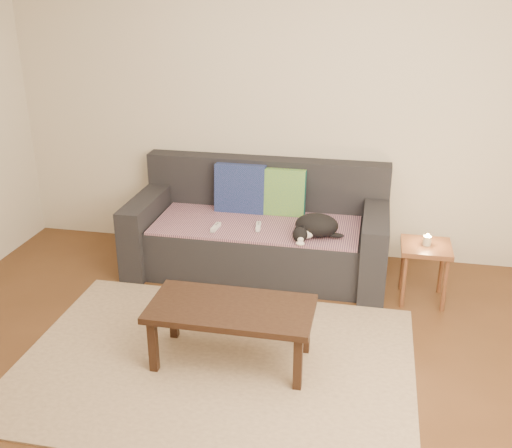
% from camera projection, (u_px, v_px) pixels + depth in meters
% --- Properties ---
extents(ground, '(4.50, 4.50, 0.00)m').
position_uv_depth(ground, '(209.00, 378.00, 3.70)').
color(ground, brown).
rests_on(ground, ground).
extents(back_wall, '(4.50, 0.04, 2.60)m').
position_uv_depth(back_wall, '(269.00, 106.00, 5.02)').
color(back_wall, beige).
rests_on(back_wall, ground).
extents(sofa, '(2.10, 0.94, 0.87)m').
position_uv_depth(sofa, '(259.00, 234.00, 5.01)').
color(sofa, '#232328').
rests_on(sofa, ground).
extents(throw_blanket, '(1.66, 0.74, 0.02)m').
position_uv_depth(throw_blanket, '(257.00, 224.00, 4.88)').
color(throw_blanket, '#3E2749').
rests_on(throw_blanket, sofa).
extents(cushion_navy, '(0.43, 0.15, 0.44)m').
position_uv_depth(cushion_navy, '(240.00, 189.00, 5.08)').
color(cushion_navy, navy).
rests_on(cushion_navy, throw_blanket).
extents(cushion_green, '(0.39, 0.14, 0.40)m').
position_uv_depth(cushion_green, '(282.00, 192.00, 5.01)').
color(cushion_green, '#0E5B58').
rests_on(cushion_green, throw_blanket).
extents(cat, '(0.42, 0.39, 0.18)m').
position_uv_depth(cat, '(315.00, 226.00, 4.60)').
color(cat, black).
rests_on(cat, throw_blanket).
extents(wii_remote_a, '(0.05, 0.15, 0.03)m').
position_uv_depth(wii_remote_a, '(216.00, 227.00, 4.76)').
color(wii_remote_a, white).
rests_on(wii_remote_a, throw_blanket).
extents(wii_remote_b, '(0.06, 0.15, 0.03)m').
position_uv_depth(wii_remote_b, '(258.00, 226.00, 4.77)').
color(wii_remote_b, white).
rests_on(wii_remote_b, throw_blanket).
extents(side_table, '(0.37, 0.37, 0.46)m').
position_uv_depth(side_table, '(425.00, 255.00, 4.47)').
color(side_table, brown).
rests_on(side_table, ground).
extents(candle, '(0.06, 0.06, 0.09)m').
position_uv_depth(candle, '(427.00, 240.00, 4.42)').
color(candle, beige).
rests_on(candle, side_table).
extents(rug, '(2.50, 1.80, 0.01)m').
position_uv_depth(rug, '(216.00, 363.00, 3.83)').
color(rug, tan).
rests_on(rug, ground).
extents(coffee_table, '(1.02, 0.51, 0.41)m').
position_uv_depth(coffee_table, '(231.00, 313.00, 3.72)').
color(coffee_table, '#301E12').
rests_on(coffee_table, rug).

